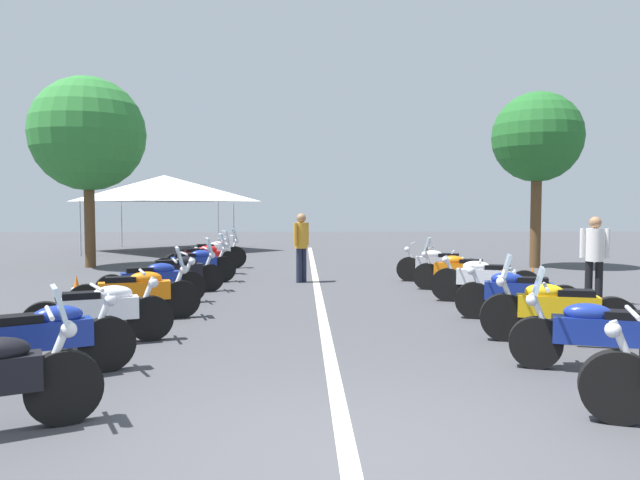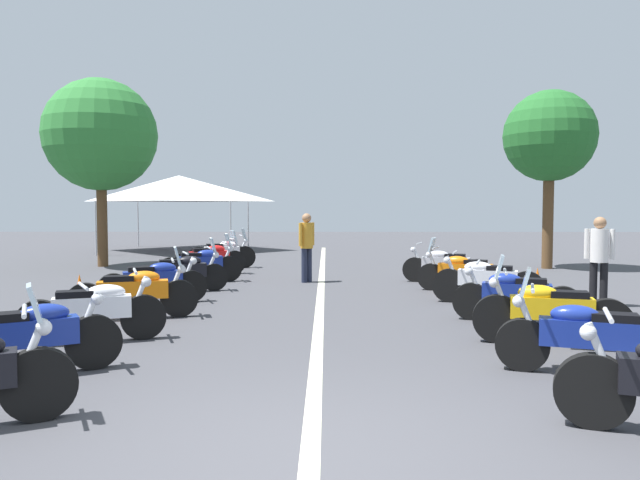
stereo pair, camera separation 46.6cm
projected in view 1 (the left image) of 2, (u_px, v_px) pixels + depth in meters
The scene contains 23 objects.
ground_plane at pixel (348, 458), 4.52m from camera, with size 80.00×80.00×0.00m, color #424247.
lane_centre_stripe at pixel (319, 298), 12.46m from camera, with size 30.00×0.16×0.01m, color beige.
motorcycle_left_row_1 at pixel (43, 339), 6.54m from camera, with size 1.14×1.82×1.00m.
motorcycle_left_row_2 at pixel (101, 312), 8.22m from camera, with size 0.91×1.91×1.00m.
motorcycle_left_row_3 at pixel (137, 292), 9.97m from camera, with size 0.86×2.09×1.21m.
motorcycle_left_row_4 at pixel (152, 282), 11.53m from camera, with size 0.97×1.99×0.99m.
motorcycle_left_row_5 at pixel (179, 272), 13.15m from camera, with size 0.88×1.99×1.19m.
motorcycle_left_row_6 at pixel (195, 264), 14.80m from camera, with size 0.91×2.01×1.21m.
motorcycle_left_row_7 at pixel (203, 258), 16.44m from camera, with size 1.11×1.90×1.22m.
motorcycle_left_row_8 at pixel (214, 253), 18.22m from camera, with size 0.84×2.01×1.22m.
motorcycle_right_row_1 at pixel (601, 333), 6.81m from camera, with size 0.93×2.01×1.19m.
motorcycle_right_row_2 at pixel (555, 309), 8.29m from camera, with size 0.84×2.05×1.23m.
motorcycle_right_row_3 at pixel (517, 294), 9.95m from camera, with size 0.90×1.99×0.99m.
motorcycle_right_row_4 at pixel (485, 279), 11.78m from camera, with size 0.93×2.06×1.01m.
motorcycle_right_row_5 at pixel (459, 271), 13.40m from camera, with size 1.04×2.02×1.19m.
motorcycle_right_row_6 at pixel (439, 264), 14.95m from camera, with size 0.98×2.07×0.99m.
traffic_cone_0 at pixel (532, 282), 12.73m from camera, with size 0.36×0.36×0.61m.
traffic_cone_1 at pixel (77, 292), 11.21m from camera, with size 0.36×0.36×0.61m.
bystander_1 at pixel (301, 242), 14.94m from camera, with size 0.43×0.38×1.72m.
bystander_2 at pixel (594, 253), 11.53m from camera, with size 0.32×0.50×1.70m.
roadside_tree_0 at pixel (537, 138), 18.37m from camera, with size 2.74×2.74×5.38m.
roadside_tree_1 at pixel (88, 134), 18.45m from camera, with size 3.48×3.48×5.86m.
event_tent at pixel (164, 188), 25.32m from camera, with size 5.77×5.77×3.20m.
Camera 1 is at (-4.41, 0.34, 1.90)m, focal length 33.78 mm.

